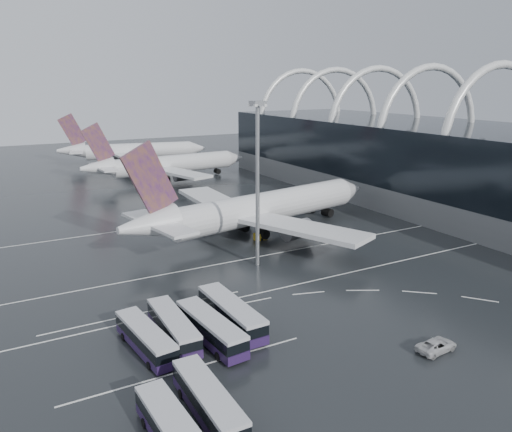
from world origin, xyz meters
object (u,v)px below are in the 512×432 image
bus_row_near_c (211,328)px  bus_row_far_a (174,432)px  bus_row_near_d (231,313)px  bus_row_far_b (209,401)px  floodlight_mast (258,165)px  airliner_gate_c (131,151)px  bus_row_near_a (146,338)px  bus_row_near_b (173,327)px  airliner_main (257,210)px  gse_cart_belly_b (310,210)px  airliner_gate_b (166,165)px  gse_cart_belly_e (273,214)px  van_curve_a (436,345)px  gse_cart_belly_c (260,236)px

bus_row_near_c → bus_row_far_a: bearing=141.5°
bus_row_near_d → bus_row_far_b: size_ratio=1.12×
bus_row_near_d → floodlight_mast: size_ratio=0.50×
airliner_gate_c → bus_row_far_a: size_ratio=4.44×
bus_row_near_a → bus_row_near_b: 3.87m
bus_row_far_a → airliner_main: bearing=-38.1°
bus_row_far_b → gse_cart_belly_b: bearing=-41.3°
floodlight_mast → airliner_gate_b: bearing=81.9°
bus_row_near_c → bus_row_near_d: bearing=-64.3°
bus_row_near_a → bus_row_near_d: bearing=-93.3°
airliner_gate_c → gse_cart_belly_e: airliner_gate_c is taller
airliner_gate_b → bus_row_far_a: size_ratio=4.48×
bus_row_far_a → floodlight_mast: (27.78, 35.33, 15.68)m
bus_row_far_b → bus_row_near_b: bearing=-7.2°
airliner_main → bus_row_near_d: airliner_main is taller
gse_cart_belly_b → gse_cart_belly_e: same height
bus_row_far_b → gse_cart_belly_e: bus_row_far_b is taller
bus_row_near_d → floodlight_mast: 27.35m
bus_row_near_b → bus_row_near_c: size_ratio=0.95×
bus_row_far_a → bus_row_far_b: 4.93m
bus_row_near_b → floodlight_mast: size_ratio=0.46×
gse_cart_belly_e → bus_row_far_a: bearing=-127.0°
van_curve_a → bus_row_near_b: bearing=52.2°
airliner_gate_b → gse_cart_belly_e: bearing=-86.1°
bus_row_near_b → floodlight_mast: 31.72m
airliner_gate_c → bus_row_near_b: airliner_gate_c is taller
airliner_main → gse_cart_belly_b: size_ratio=28.51×
floodlight_mast → van_curve_a: bearing=-82.6°
airliner_gate_c → van_curve_a: (-5.96, -152.31, -4.14)m
van_curve_a → bus_row_near_a: bearing=57.2°
gse_cart_belly_c → bus_row_near_d: bearing=-125.2°
bus_row_near_c → gse_cart_belly_e: (36.32, 46.44, -1.17)m
airliner_gate_b → gse_cart_belly_b: bearing=-76.6°
airliner_gate_c → bus_row_far_a: (-38.27, -152.75, -3.23)m
airliner_gate_c → bus_row_near_a: size_ratio=4.39×
bus_row_far_a → gse_cart_belly_b: bus_row_far_a is taller
airliner_gate_b → bus_row_near_a: airliner_gate_b is taller
gse_cart_belly_b → gse_cart_belly_c: gse_cart_belly_c is taller
bus_row_near_d → gse_cart_belly_b: bearing=-45.7°
bus_row_far_b → gse_cart_belly_b: (52.08, 58.23, -1.07)m
bus_row_near_a → bus_row_far_a: (-2.64, -16.89, -0.00)m
airliner_gate_c → gse_cart_belly_e: (8.21, -91.11, -4.28)m
airliner_gate_b → bus_row_far_a: 122.85m
bus_row_near_a → airliner_gate_c: bearing=-20.9°
airliner_main → gse_cart_belly_b: bearing=15.4°
airliner_main → gse_cart_belly_e: 15.65m
bus_row_far_b → bus_row_near_d: bearing=-32.4°
bus_row_far_a → gse_cart_belly_b: size_ratio=5.64×
airliner_main → floodlight_mast: bearing=-129.1°
bus_row_near_a → airliner_gate_b: bearing=-26.5°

